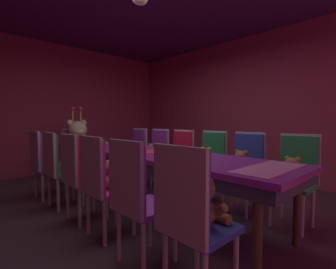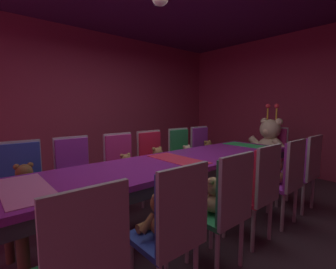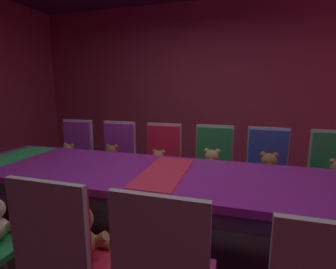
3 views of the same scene
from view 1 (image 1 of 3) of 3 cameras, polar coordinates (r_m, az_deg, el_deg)
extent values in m
plane|color=#3F2D38|center=(3.26, -4.02, -17.01)|extent=(7.90, 7.90, 0.00)
cube|color=#99334C|center=(5.90, -24.37, 5.55)|extent=(5.20, 0.12, 2.80)
cube|color=#99334C|center=(5.13, 19.04, 6.06)|extent=(0.12, 6.40, 2.80)
cube|color=purple|center=(3.09, -4.07, -4.47)|extent=(0.90, 3.57, 0.05)
cube|color=#33333F|center=(3.10, -4.06, -5.84)|extent=(0.88, 3.50, 0.10)
cylinder|color=#4C3826|center=(4.67, -13.05, -6.54)|extent=(0.07, 0.07, 0.69)
cylinder|color=#4C3826|center=(2.57, 27.95, -14.87)|extent=(0.07, 0.07, 0.69)
cylinder|color=#4C3826|center=(4.34, -21.86, -7.43)|extent=(0.07, 0.07, 0.69)
cylinder|color=#4C3826|center=(1.91, 20.09, -21.18)|extent=(0.07, 0.07, 0.69)
cube|color=pink|center=(2.16, 22.70, -7.28)|extent=(0.77, 0.32, 0.01)
cube|color=#E52D4C|center=(3.09, -4.07, -3.95)|extent=(0.77, 0.32, 0.01)
cube|color=green|center=(4.36, -16.86, -2.00)|extent=(0.77, 0.32, 0.01)
cube|color=#2D47B2|center=(1.68, 7.62, -20.90)|extent=(0.40, 0.40, 0.04)
cube|color=#2D47B2|center=(1.46, 3.15, -13.35)|extent=(0.05, 0.38, 0.50)
cube|color=#B2B2B7|center=(1.44, 2.54, -13.53)|extent=(0.03, 0.41, 0.55)
cylinder|color=#B2B2B7|center=(1.98, 6.80, -24.32)|extent=(0.04, 0.04, 0.42)
cylinder|color=#B2B2B7|center=(1.82, 15.53, -27.08)|extent=(0.04, 0.04, 0.42)
cylinder|color=#B2B2B7|center=(1.78, -0.65, -27.76)|extent=(0.04, 0.04, 0.42)
ellipsoid|color=brown|center=(1.64, 7.65, -17.46)|extent=(0.20, 0.20, 0.16)
sphere|color=brown|center=(1.61, 8.09, -12.50)|extent=(0.16, 0.16, 0.16)
sphere|color=#99663C|center=(1.65, 9.28, -12.51)|extent=(0.06, 0.06, 0.06)
sphere|color=brown|center=(1.62, 6.03, -10.21)|extent=(0.06, 0.06, 0.06)
sphere|color=brown|center=(1.55, 9.47, -10.87)|extent=(0.06, 0.06, 0.06)
cylinder|color=brown|center=(1.72, 5.87, -15.84)|extent=(0.06, 0.14, 0.13)
cylinder|color=brown|center=(1.61, 11.51, -17.30)|extent=(0.06, 0.14, 0.13)
cylinder|color=brown|center=(1.79, 9.00, -17.57)|extent=(0.07, 0.15, 0.07)
cylinder|color=brown|center=(1.73, 11.92, -18.32)|extent=(0.07, 0.15, 0.07)
cube|color=purple|center=(2.03, -4.96, -16.53)|extent=(0.40, 0.40, 0.04)
cube|color=purple|center=(1.86, -9.42, -9.81)|extent=(0.05, 0.38, 0.50)
cube|color=#B2B2B7|center=(1.84, -9.98, -9.89)|extent=(0.03, 0.41, 0.55)
cylinder|color=#B2B2B7|center=(2.33, -4.27, -20.00)|extent=(0.04, 0.04, 0.42)
cylinder|color=#B2B2B7|center=(2.11, 1.69, -22.52)|extent=(0.04, 0.04, 0.42)
cylinder|color=#B2B2B7|center=(2.16, -11.39, -22.00)|extent=(0.04, 0.04, 0.42)
cylinder|color=#B2B2B7|center=(1.92, -5.76, -25.28)|extent=(0.04, 0.04, 0.42)
cube|color=#CC338C|center=(2.53, -13.22, -12.64)|extent=(0.40, 0.40, 0.04)
cube|color=#CC338C|center=(2.39, -17.07, -7.00)|extent=(0.05, 0.38, 0.50)
cube|color=#B2B2B7|center=(2.38, -17.54, -7.04)|extent=(0.03, 0.41, 0.55)
cylinder|color=#B2B2B7|center=(2.81, -11.95, -15.93)|extent=(0.04, 0.04, 0.42)
cylinder|color=#B2B2B7|center=(2.56, -7.99, -17.84)|extent=(0.04, 0.04, 0.42)
cylinder|color=#B2B2B7|center=(2.66, -18.09, -17.08)|extent=(0.04, 0.04, 0.42)
cylinder|color=#B2B2B7|center=(2.40, -14.60, -19.37)|extent=(0.04, 0.04, 0.42)
ellipsoid|color=#9E7247|center=(2.51, -13.25, -10.53)|extent=(0.17, 0.17, 0.14)
sphere|color=#9E7247|center=(2.49, -12.99, -7.72)|extent=(0.14, 0.14, 0.14)
sphere|color=tan|center=(2.51, -12.06, -7.83)|extent=(0.05, 0.05, 0.05)
sphere|color=#9E7247|center=(2.51, -13.90, -6.42)|extent=(0.05, 0.05, 0.05)
sphere|color=#9E7247|center=(2.43, -12.69, -6.75)|extent=(0.05, 0.05, 0.05)
cylinder|color=#9E7247|center=(2.59, -13.54, -9.76)|extent=(0.05, 0.12, 0.11)
cylinder|color=#9E7247|center=(2.45, -11.50, -10.50)|extent=(0.05, 0.12, 0.11)
cylinder|color=#9E7247|center=(2.61, -11.59, -11.00)|extent=(0.06, 0.13, 0.06)
cylinder|color=#9E7247|center=(2.54, -10.49, -11.41)|extent=(0.06, 0.13, 0.06)
cube|color=red|center=(2.98, -18.42, -10.30)|extent=(0.40, 0.40, 0.04)
cube|color=red|center=(2.86, -21.80, -5.41)|extent=(0.05, 0.38, 0.50)
cube|color=#B2B2B7|center=(2.85, -22.20, -5.45)|extent=(0.03, 0.41, 0.55)
cylinder|color=#B2B2B7|center=(3.24, -16.96, -13.36)|extent=(0.04, 0.04, 0.42)
cylinder|color=#B2B2B7|center=(2.97, -14.10, -14.85)|extent=(0.04, 0.04, 0.42)
cylinder|color=#B2B2B7|center=(3.12, -22.38, -14.12)|extent=(0.04, 0.04, 0.42)
cylinder|color=#B2B2B7|center=(2.84, -19.95, -15.83)|extent=(0.04, 0.04, 0.42)
ellipsoid|color=#9E7247|center=(2.96, -18.46, -8.35)|extent=(0.19, 0.19, 0.15)
sphere|color=#9E7247|center=(2.94, -18.21, -5.71)|extent=(0.15, 0.15, 0.15)
sphere|color=tan|center=(2.96, -17.30, -5.85)|extent=(0.06, 0.06, 0.06)
sphere|color=#9E7247|center=(2.98, -18.99, -4.51)|extent=(0.06, 0.06, 0.06)
sphere|color=#9E7247|center=(2.87, -18.04, -4.77)|extent=(0.06, 0.06, 0.06)
cylinder|color=#9E7247|center=(3.05, -18.55, -7.69)|extent=(0.05, 0.13, 0.13)
cylinder|color=#9E7247|center=(2.89, -16.95, -8.29)|extent=(0.05, 0.13, 0.13)
cylinder|color=#9E7247|center=(3.06, -16.73, -8.89)|extent=(0.06, 0.14, 0.06)
cylinder|color=#9E7247|center=(2.98, -15.85, -9.23)|extent=(0.06, 0.14, 0.06)
cube|color=#268C4C|center=(3.52, -22.75, -8.29)|extent=(0.40, 0.40, 0.04)
cube|color=#268C4C|center=(3.42, -25.67, -4.12)|extent=(0.05, 0.38, 0.50)
cube|color=#B2B2B7|center=(3.42, -26.01, -4.14)|extent=(0.03, 0.41, 0.55)
cylinder|color=#B2B2B7|center=(3.78, -21.24, -11.08)|extent=(0.04, 0.04, 0.42)
cylinder|color=#B2B2B7|center=(3.49, -19.20, -12.21)|extent=(0.04, 0.04, 0.42)
cylinder|color=#B2B2B7|center=(3.67, -25.96, -11.59)|extent=(0.04, 0.04, 0.42)
cylinder|color=#B2B2B7|center=(3.38, -24.27, -12.83)|extent=(0.04, 0.04, 0.42)
ellipsoid|color=beige|center=(3.51, -22.78, -6.79)|extent=(0.17, 0.17, 0.13)
sphere|color=beige|center=(3.49, -22.60, -4.83)|extent=(0.13, 0.13, 0.13)
sphere|color=#FDDCAD|center=(3.51, -21.90, -4.94)|extent=(0.05, 0.05, 0.05)
sphere|color=beige|center=(3.53, -23.13, -3.94)|extent=(0.05, 0.05, 0.05)
sphere|color=beige|center=(3.44, -22.54, -4.11)|extent=(0.05, 0.05, 0.05)
cylinder|color=beige|center=(3.59, -22.74, -6.34)|extent=(0.05, 0.12, 0.11)
cylinder|color=beige|center=(3.44, -21.75, -6.74)|extent=(0.05, 0.12, 0.11)
cylinder|color=beige|center=(3.59, -21.38, -7.26)|extent=(0.06, 0.12, 0.06)
cylinder|color=beige|center=(3.51, -20.83, -7.48)|extent=(0.06, 0.12, 0.06)
cube|color=purple|center=(4.02, -25.74, -6.97)|extent=(0.40, 0.40, 0.04)
cube|color=purple|center=(3.93, -28.34, -3.28)|extent=(0.05, 0.38, 0.50)
cube|color=#B2B2B7|center=(3.92, -28.64, -3.30)|extent=(0.03, 0.41, 0.55)
cylinder|color=#B2B2B7|center=(4.26, -24.26, -9.52)|extent=(0.04, 0.04, 0.42)
cylinder|color=#B2B2B7|center=(3.97, -22.70, -10.42)|extent=(0.04, 0.04, 0.42)
cylinder|color=#B2B2B7|center=(4.17, -28.47, -9.90)|extent=(0.04, 0.04, 0.42)
cylinder|color=#B2B2B7|center=(3.87, -27.22, -10.87)|extent=(0.04, 0.04, 0.42)
ellipsoid|color=brown|center=(4.00, -25.78, -5.56)|extent=(0.18, 0.18, 0.15)
sphere|color=brown|center=(3.99, -25.60, -3.68)|extent=(0.15, 0.15, 0.15)
sphere|color=#99663C|center=(4.01, -24.92, -3.79)|extent=(0.05, 0.05, 0.05)
sphere|color=brown|center=(4.03, -26.08, -2.84)|extent=(0.05, 0.05, 0.05)
sphere|color=brown|center=(3.93, -25.60, -2.98)|extent=(0.05, 0.05, 0.05)
cylinder|color=brown|center=(4.10, -25.67, -5.15)|extent=(0.05, 0.13, 0.12)
cylinder|color=brown|center=(3.93, -24.85, -5.49)|extent=(0.05, 0.13, 0.12)
cylinder|color=brown|center=(4.09, -24.38, -6.04)|extent=(0.06, 0.14, 0.06)
cylinder|color=brown|center=(4.00, -23.92, -6.23)|extent=(0.06, 0.14, 0.06)
cube|color=#268C4C|center=(2.94, 26.91, -10.66)|extent=(0.40, 0.40, 0.04)
cube|color=#268C4C|center=(3.06, 28.17, -5.01)|extent=(0.05, 0.38, 0.50)
cube|color=#B2B2B7|center=(3.08, 28.29, -4.97)|extent=(0.03, 0.41, 0.55)
cylinder|color=#B2B2B7|center=(3.20, 25.01, -13.76)|extent=(0.04, 0.04, 0.42)
cylinder|color=#B2B2B7|center=(3.10, 30.69, -14.44)|extent=(0.04, 0.04, 0.42)
cylinder|color=#B2B2B7|center=(2.92, 22.62, -15.37)|extent=(0.04, 0.04, 0.42)
cylinder|color=#B2B2B7|center=(2.81, 28.85, -16.23)|extent=(0.04, 0.04, 0.42)
ellipsoid|color=#9E7247|center=(2.92, 26.96, -8.74)|extent=(0.18, 0.18, 0.15)
sphere|color=#9E7247|center=(2.88, 26.91, -6.24)|extent=(0.15, 0.15, 0.15)
sphere|color=tan|center=(2.84, 26.57, -6.60)|extent=(0.05, 0.05, 0.05)
sphere|color=#9E7247|center=(2.87, 28.08, -5.19)|extent=(0.05, 0.05, 0.05)
sphere|color=#9E7247|center=(2.91, 26.03, -5.04)|extent=(0.05, 0.05, 0.05)
cylinder|color=#9E7247|center=(2.85, 28.45, -8.75)|extent=(0.05, 0.13, 0.12)
cylinder|color=#9E7247|center=(2.91, 25.01, -8.43)|extent=(0.05, 0.13, 0.12)
cylinder|color=#9E7247|center=(2.80, 27.05, -10.25)|extent=(0.06, 0.14, 0.06)
cylinder|color=#9E7247|center=(2.84, 25.19, -10.05)|extent=(0.06, 0.14, 0.06)
cube|color=#2D47B2|center=(3.18, 16.72, -9.39)|extent=(0.40, 0.40, 0.04)
cube|color=#2D47B2|center=(3.29, 18.36, -4.24)|extent=(0.05, 0.38, 0.50)
cube|color=#B2B2B7|center=(3.31, 18.53, -4.20)|extent=(0.03, 0.41, 0.55)
cylinder|color=#B2B2B7|center=(3.45, 15.65, -12.33)|extent=(0.04, 0.04, 0.42)
cylinder|color=#B2B2B7|center=(3.31, 20.54, -13.10)|extent=(0.04, 0.04, 0.42)
cylinder|color=#B2B2B7|center=(3.19, 12.62, -13.58)|extent=(0.04, 0.04, 0.42)
cylinder|color=#B2B2B7|center=(3.03, 17.81, -14.54)|extent=(0.04, 0.04, 0.42)
ellipsoid|color=olive|center=(3.16, 16.75, -7.53)|extent=(0.19, 0.19, 0.16)
sphere|color=olive|center=(3.13, 16.64, -5.06)|extent=(0.16, 0.16, 0.16)
sphere|color=#AE7747|center=(3.08, 16.15, -5.39)|extent=(0.06, 0.06, 0.06)
sphere|color=olive|center=(3.11, 17.75, -4.05)|extent=(0.06, 0.06, 0.06)
sphere|color=olive|center=(3.16, 15.89, -3.90)|extent=(0.06, 0.06, 0.06)
cylinder|color=olive|center=(3.08, 17.96, -7.55)|extent=(0.05, 0.14, 0.13)
cylinder|color=olive|center=(3.18, 14.87, -7.18)|extent=(0.05, 0.14, 0.13)
cylinder|color=olive|center=(3.04, 16.39, -8.96)|extent=(0.07, 0.14, 0.07)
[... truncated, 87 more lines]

